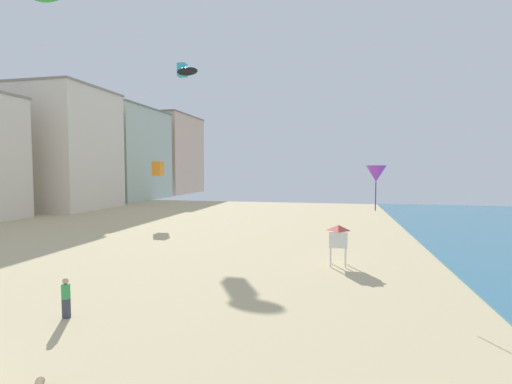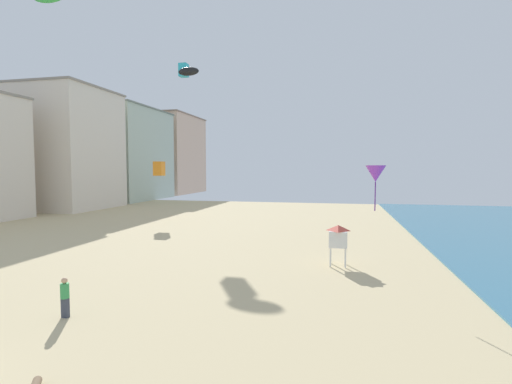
{
  "view_description": "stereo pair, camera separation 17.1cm",
  "coord_description": "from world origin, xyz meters",
  "px_view_note": "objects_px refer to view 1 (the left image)",
  "views": [
    {
      "loc": [
        11.8,
        -6.09,
        6.02
      ],
      "look_at": [
        6.53,
        18.0,
        4.49
      ],
      "focal_mm": 26.15,
      "sensor_mm": 36.0,
      "label": 1
    },
    {
      "loc": [
        11.96,
        -6.06,
        6.02
      ],
      "look_at": [
        6.53,
        18.0,
        4.49
      ],
      "focal_mm": 26.15,
      "sensor_mm": 36.0,
      "label": 2
    }
  ],
  "objects_px": {
    "kite_cyan_box": "(182,70)",
    "kite_orange_box": "(158,169)",
    "kite_black_parafoil": "(187,71)",
    "kite_purple_delta": "(376,174)",
    "kite_flyer": "(66,296)",
    "lifeguard_stand": "(338,236)"
  },
  "relations": [
    {
      "from": "kite_black_parafoil",
      "to": "kite_flyer",
      "type": "bearing_deg",
      "value": -76.94
    },
    {
      "from": "kite_cyan_box",
      "to": "kite_black_parafoil",
      "type": "bearing_deg",
      "value": -59.86
    },
    {
      "from": "lifeguard_stand",
      "to": "kite_cyan_box",
      "type": "height_order",
      "value": "kite_cyan_box"
    },
    {
      "from": "lifeguard_stand",
      "to": "kite_black_parafoil",
      "type": "distance_m",
      "value": 29.62
    },
    {
      "from": "lifeguard_stand",
      "to": "kite_black_parafoil",
      "type": "relative_size",
      "value": 1.0
    },
    {
      "from": "kite_purple_delta",
      "to": "kite_cyan_box",
      "type": "bearing_deg",
      "value": 130.26
    },
    {
      "from": "kite_flyer",
      "to": "kite_orange_box",
      "type": "relative_size",
      "value": 1.01
    },
    {
      "from": "kite_flyer",
      "to": "kite_orange_box",
      "type": "bearing_deg",
      "value": -18.55
    },
    {
      "from": "lifeguard_stand",
      "to": "kite_purple_delta",
      "type": "height_order",
      "value": "kite_purple_delta"
    },
    {
      "from": "kite_black_parafoil",
      "to": "kite_cyan_box",
      "type": "height_order",
      "value": "kite_cyan_box"
    },
    {
      "from": "kite_purple_delta",
      "to": "kite_orange_box",
      "type": "xyz_separation_m",
      "value": [
        -22.1,
        19.24,
        0.28
      ]
    },
    {
      "from": "kite_flyer",
      "to": "lifeguard_stand",
      "type": "height_order",
      "value": "lifeguard_stand"
    },
    {
      "from": "kite_cyan_box",
      "to": "kite_orange_box",
      "type": "height_order",
      "value": "kite_cyan_box"
    },
    {
      "from": "kite_flyer",
      "to": "kite_black_parafoil",
      "type": "relative_size",
      "value": 0.64
    },
    {
      "from": "kite_flyer",
      "to": "lifeguard_stand",
      "type": "relative_size",
      "value": 0.64
    },
    {
      "from": "kite_flyer",
      "to": "lifeguard_stand",
      "type": "distance_m",
      "value": 15.2
    },
    {
      "from": "kite_purple_delta",
      "to": "kite_orange_box",
      "type": "bearing_deg",
      "value": 138.96
    },
    {
      "from": "kite_black_parafoil",
      "to": "kite_purple_delta",
      "type": "bearing_deg",
      "value": -48.05
    },
    {
      "from": "kite_cyan_box",
      "to": "kite_orange_box",
      "type": "relative_size",
      "value": 1.03
    },
    {
      "from": "kite_black_parafoil",
      "to": "kite_cyan_box",
      "type": "relative_size",
      "value": 1.53
    },
    {
      "from": "kite_orange_box",
      "to": "kite_purple_delta",
      "type": "bearing_deg",
      "value": -41.04
    },
    {
      "from": "kite_flyer",
      "to": "kite_purple_delta",
      "type": "bearing_deg",
      "value": -97.62
    }
  ]
}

